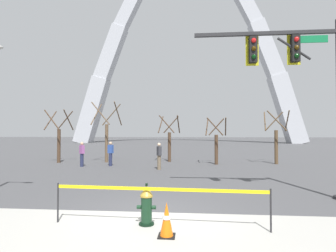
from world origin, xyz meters
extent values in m
plane|color=#474749|center=(0.00, 0.00, 0.00)|extent=(240.00, 240.00, 0.00)
cylinder|color=black|center=(0.00, -0.88, 0.03)|extent=(0.36, 0.36, 0.05)
cylinder|color=#14331E|center=(0.00, -0.88, 0.36)|extent=(0.26, 0.26, 0.62)
cylinder|color=#A8842D|center=(0.00, -0.88, 0.69)|extent=(0.30, 0.30, 0.04)
cone|color=#A8842D|center=(0.00, -0.88, 0.82)|extent=(0.30, 0.30, 0.22)
cylinder|color=black|center=(0.00, -0.88, 0.96)|extent=(0.06, 0.06, 0.06)
cylinder|color=#14331E|center=(-0.18, -0.88, 0.42)|extent=(0.10, 0.09, 0.09)
cylinder|color=#14331E|center=(0.18, -0.88, 0.42)|extent=(0.10, 0.09, 0.09)
cylinder|color=#14331E|center=(0.00, -0.68, 0.33)|extent=(0.13, 0.14, 0.13)
cylinder|color=black|center=(0.00, -0.60, 0.33)|extent=(0.15, 0.03, 0.15)
cylinder|color=#232326|center=(-2.20, -0.89, 0.48)|extent=(0.04, 0.04, 0.96)
cylinder|color=#232326|center=(2.81, -1.13, 0.48)|extent=(0.04, 0.04, 0.96)
cube|color=yellow|center=(0.31, -1.01, 0.88)|extent=(5.01, 0.25, 0.08)
cube|color=black|center=(0.55, -1.57, 0.01)|extent=(0.36, 0.36, 0.03)
cone|color=orange|center=(0.55, -1.57, 0.38)|extent=(0.28, 0.28, 0.70)
cylinder|color=white|center=(0.55, -1.57, 0.42)|extent=(0.17, 0.17, 0.08)
cube|color=#232326|center=(3.58, 2.16, 5.60)|extent=(4.80, 0.12, 0.12)
cylinder|color=#232326|center=(4.54, 2.16, 5.05)|extent=(1.11, 0.08, 0.81)
cube|color=black|center=(4.58, 2.16, 5.05)|extent=(0.26, 0.24, 0.90)
cube|color=gold|center=(4.58, 2.30, 5.05)|extent=(0.44, 0.03, 1.04)
sphere|color=red|center=(4.58, 2.03, 5.33)|extent=(0.16, 0.16, 0.16)
sphere|color=#392706|center=(4.58, 2.03, 5.05)|extent=(0.16, 0.16, 0.16)
sphere|color=black|center=(4.58, 2.03, 4.77)|extent=(0.16, 0.16, 0.16)
cube|color=black|center=(3.18, 2.16, 5.05)|extent=(0.26, 0.24, 0.90)
cube|color=gold|center=(3.18, 2.30, 5.05)|extent=(0.44, 0.03, 1.04)
sphere|color=red|center=(3.18, 2.03, 5.33)|extent=(0.16, 0.16, 0.16)
sphere|color=#392706|center=(3.18, 2.03, 5.05)|extent=(0.16, 0.16, 0.16)
sphere|color=black|center=(3.18, 2.03, 4.77)|extent=(0.16, 0.16, 0.16)
cube|color=#0F6638|center=(5.18, 2.14, 5.35)|extent=(0.90, 0.04, 0.24)
cube|color=#B2B5BC|center=(-20.36, 49.62, 6.88)|extent=(7.29, 3.32, 14.79)
cube|color=#B2B5BC|center=(-16.29, 49.62, 19.26)|extent=(6.90, 2.97, 12.13)
cube|color=#B2B5BC|center=(-12.22, 49.62, 28.88)|extent=(6.47, 2.62, 9.50)
cube|color=#B2B5BC|center=(12.22, 49.62, 28.88)|extent=(6.47, 2.62, 9.50)
cube|color=#B2B5BC|center=(16.29, 49.62, 19.26)|extent=(6.90, 2.97, 12.13)
cube|color=#B2B5BC|center=(20.36, 49.62, 6.88)|extent=(7.29, 3.32, 14.79)
cylinder|color=#473323|center=(-8.62, 11.82, 1.22)|extent=(0.24, 0.24, 2.44)
cylinder|color=#473323|center=(-9.37, 11.97, 3.11)|extent=(0.34, 1.32, 1.47)
cylinder|color=#473323|center=(-7.86, 11.75, 3.11)|extent=(0.21, 1.33, 1.47)
cylinder|color=#473323|center=(-8.55, 12.58, 3.11)|extent=(1.33, 0.21, 1.47)
cylinder|color=#473323|center=(-8.79, 11.08, 3.11)|extent=(1.32, 0.37, 1.47)
cylinder|color=brown|center=(-5.21, 12.36, 1.41)|extent=(0.24, 0.24, 2.81)
cylinder|color=brown|center=(-6.07, 12.53, 3.58)|extent=(0.38, 1.51, 1.68)
cylinder|color=brown|center=(-4.34, 12.27, 3.58)|extent=(0.23, 1.52, 1.68)
cylinder|color=brown|center=(-5.12, 13.23, 3.58)|extent=(1.52, 0.23, 1.68)
cylinder|color=brown|center=(-5.40, 11.51, 3.58)|extent=(1.50, 0.41, 1.68)
cylinder|color=#473323|center=(-0.61, 13.19, 1.11)|extent=(0.24, 0.24, 2.22)
cylinder|color=#473323|center=(-1.28, 13.32, 2.82)|extent=(0.32, 1.20, 1.33)
cylinder|color=#473323|center=(0.08, 13.12, 2.82)|extent=(0.20, 1.21, 1.33)
cylinder|color=#473323|center=(-0.54, 13.87, 2.82)|extent=(1.21, 0.20, 1.33)
cylinder|color=#473323|center=(-0.76, 12.51, 2.82)|extent=(1.20, 0.34, 1.33)
cylinder|color=#473323|center=(2.76, 11.68, 1.02)|extent=(0.24, 0.24, 2.05)
cylinder|color=#473323|center=(2.14, 11.81, 2.60)|extent=(0.30, 1.12, 1.24)
cylinder|color=#473323|center=(3.39, 11.62, 2.60)|extent=(0.19, 1.13, 1.24)
cylinder|color=#473323|center=(2.82, 12.32, 2.60)|extent=(1.13, 0.19, 1.24)
cylinder|color=#473323|center=(2.62, 11.06, 2.60)|extent=(1.12, 0.32, 1.24)
cylinder|color=brown|center=(6.96, 12.30, 1.18)|extent=(0.24, 0.24, 2.36)
cylinder|color=brown|center=(6.24, 12.44, 3.01)|extent=(0.33, 1.28, 1.42)
cylinder|color=brown|center=(7.69, 12.23, 3.01)|extent=(0.21, 1.29, 1.42)
cylinder|color=brown|center=(7.03, 13.03, 3.01)|extent=(1.29, 0.21, 1.42)
cylinder|color=brown|center=(6.80, 11.58, 3.01)|extent=(1.28, 0.36, 1.42)
cylinder|color=#232847|center=(-4.26, 10.23, 0.42)|extent=(0.22, 0.22, 0.84)
cube|color=#2D4C99|center=(-4.26, 10.23, 1.11)|extent=(0.38, 0.29, 0.54)
sphere|color=tan|center=(-4.26, 10.23, 1.49)|extent=(0.20, 0.20, 0.20)
cylinder|color=#232847|center=(-6.00, 9.73, 0.42)|extent=(0.22, 0.22, 0.84)
cube|color=#995193|center=(-6.00, 9.73, 1.11)|extent=(0.39, 0.37, 0.54)
sphere|color=tan|center=(-6.00, 9.73, 1.49)|extent=(0.20, 0.20, 0.20)
cylinder|color=brown|center=(-0.86, 8.76, 0.42)|extent=(0.22, 0.22, 0.84)
cube|color=#333338|center=(-0.86, 8.76, 1.11)|extent=(0.33, 0.39, 0.54)
sphere|color=beige|center=(-0.86, 8.76, 1.49)|extent=(0.20, 0.20, 0.20)
camera|label=1|loc=(1.08, -7.34, 2.21)|focal=29.14mm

